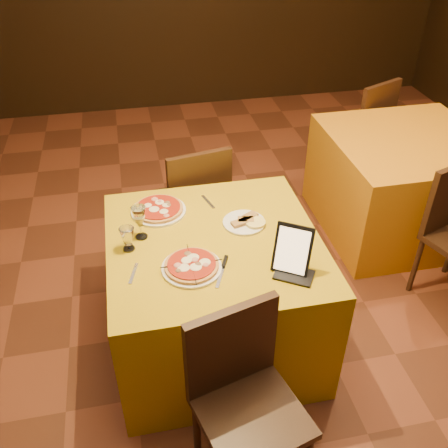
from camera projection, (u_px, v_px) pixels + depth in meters
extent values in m
cube|color=#5E2D19|center=(253.00, 320.00, 3.15)|extent=(6.00, 7.00, 0.01)
cube|color=#BA950B|center=(215.00, 293.00, 2.80)|extent=(1.10, 1.10, 0.75)
cube|color=#CA780C|center=(400.00, 184.00, 3.74)|extent=(1.10, 1.10, 0.75)
cylinder|color=white|center=(192.00, 268.00, 2.40)|extent=(0.29, 0.29, 0.01)
cylinder|color=#AD4C23|center=(192.00, 265.00, 2.39)|extent=(0.26, 0.26, 0.02)
cylinder|color=white|center=(159.00, 211.00, 2.78)|extent=(0.31, 0.31, 0.01)
cylinder|color=#AD4C23|center=(158.00, 209.00, 2.77)|extent=(0.28, 0.28, 0.02)
cylinder|color=white|center=(244.00, 223.00, 2.69)|extent=(0.23, 0.23, 0.01)
cylinder|color=olive|center=(244.00, 220.00, 2.68)|extent=(0.14, 0.14, 0.02)
cube|color=black|center=(293.00, 250.00, 2.33)|extent=(0.20, 0.18, 0.23)
cube|color=#B4B5BB|center=(221.00, 274.00, 2.37)|extent=(0.09, 0.19, 0.01)
cube|color=silver|center=(134.00, 273.00, 2.37)|extent=(0.06, 0.15, 0.01)
cube|color=#B8B7BE|center=(208.00, 202.00, 2.87)|extent=(0.06, 0.15, 0.01)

